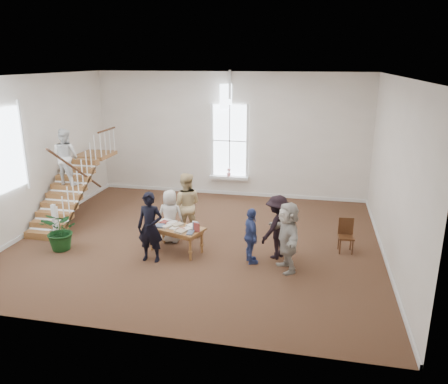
% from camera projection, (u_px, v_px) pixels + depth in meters
% --- Properties ---
extents(ground, '(10.00, 10.00, 0.00)m').
position_uv_depth(ground, '(199.00, 240.00, 12.35)').
color(ground, '#442C1A').
rests_on(ground, ground).
extents(room_shell, '(10.49, 10.00, 10.00)m').
position_uv_depth(room_shell, '(229.00, 185.00, 16.35)').
color(room_shell, silver).
rests_on(room_shell, ground).
extents(staircase, '(1.10, 4.10, 2.92)m').
position_uv_depth(staircase, '(68.00, 170.00, 13.44)').
color(staircase, brown).
rests_on(staircase, ground).
extents(library_table, '(1.62, 1.15, 0.75)m').
position_uv_depth(library_table, '(176.00, 230.00, 11.45)').
color(library_table, brown).
rests_on(library_table, ground).
extents(police_officer, '(0.66, 0.44, 1.80)m').
position_uv_depth(police_officer, '(150.00, 227.00, 10.85)').
color(police_officer, black).
rests_on(police_officer, ground).
extents(elderly_woman, '(0.73, 0.48, 1.50)m').
position_uv_depth(elderly_woman, '(170.00, 216.00, 12.04)').
color(elderly_woman, beige).
rests_on(elderly_woman, ground).
extents(person_yellow, '(1.02, 0.85, 1.87)m').
position_uv_depth(person_yellow, '(186.00, 205.00, 12.40)').
color(person_yellow, '#D8BE87').
rests_on(person_yellow, ground).
extents(woman_cluster_a, '(0.66, 0.91, 1.43)m').
position_uv_depth(woman_cluster_a, '(251.00, 236.00, 10.78)').
color(woman_cluster_a, '#364582').
rests_on(woman_cluster_a, ground).
extents(woman_cluster_b, '(1.09, 1.24, 1.66)m').
position_uv_depth(woman_cluster_b, '(277.00, 227.00, 11.05)').
color(woman_cluster_b, black).
rests_on(woman_cluster_b, ground).
extents(woman_cluster_c, '(1.09, 1.66, 1.72)m').
position_uv_depth(woman_cluster_c, '(287.00, 237.00, 10.37)').
color(woman_cluster_c, beige).
rests_on(woman_cluster_c, ground).
extents(floor_plant, '(1.16, 1.06, 1.10)m').
position_uv_depth(floor_plant, '(61.00, 230.00, 11.57)').
color(floor_plant, '#133D17').
rests_on(floor_plant, ground).
extents(side_chair, '(0.42, 0.42, 0.91)m').
position_uv_depth(side_chair, '(346.00, 233.00, 11.51)').
color(side_chair, '#381C0F').
rests_on(side_chair, ground).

